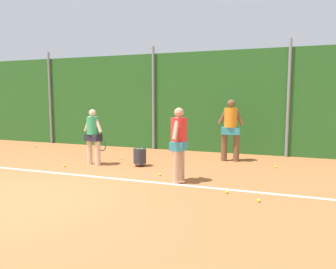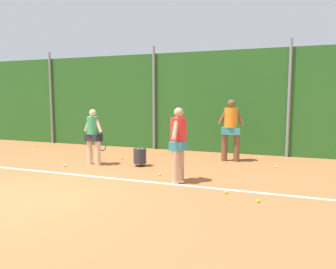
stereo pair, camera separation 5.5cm
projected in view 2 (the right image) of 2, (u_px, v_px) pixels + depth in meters
ground_plane at (84, 175)px, 8.08m from camera, size 25.92×25.92×0.00m
hedge_fence_backdrop at (156, 102)px, 12.22m from camera, size 16.29×0.25×3.53m
fence_post_left at (51, 98)px, 13.67m from camera, size 0.10×0.10×3.78m
fence_post_center at (154, 99)px, 12.04m from camera, size 0.10×0.10×3.78m
fence_post_right at (289, 99)px, 10.40m from camera, size 0.10×0.10×3.78m
court_baseline_paint at (84, 175)px, 8.07m from camera, size 11.91×0.10×0.01m
player_foreground_near at (178, 141)px, 7.35m from camera, size 0.36×0.72×1.70m
player_midcourt at (93, 134)px, 9.29m from camera, size 0.76×0.35×1.60m
player_backcourt_far at (231, 127)px, 9.80m from camera, size 0.78×0.40×1.87m
ball_hopper at (140, 156)px, 9.16m from camera, size 0.36×0.36×0.51m
tennis_ball_0 at (37, 146)px, 12.78m from camera, size 0.07×0.07×0.07m
tennis_ball_2 at (226, 192)px, 6.54m from camera, size 0.07×0.07×0.07m
tennis_ball_3 at (65, 166)px, 9.08m from camera, size 0.07×0.07×0.07m
tennis_ball_4 at (258, 201)px, 6.00m from camera, size 0.07×0.07×0.07m
tennis_ball_5 at (160, 174)px, 8.04m from camera, size 0.07×0.07×0.07m
tennis_ball_6 at (276, 167)px, 8.92m from camera, size 0.07×0.07×0.07m
tennis_ball_7 at (122, 158)px, 10.22m from camera, size 0.07×0.07×0.07m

